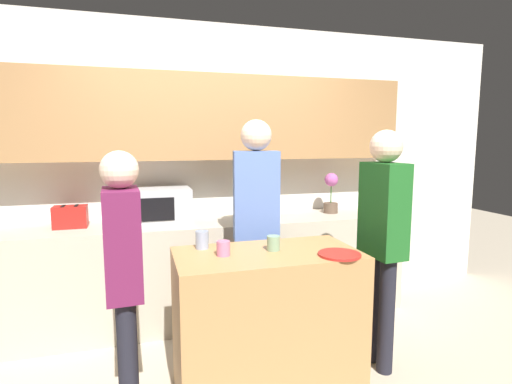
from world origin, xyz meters
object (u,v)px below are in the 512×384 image
toaster (70,217)px  bottle_0 (250,207)px  bottle_2 (273,207)px  person_right (124,267)px  potted_plant (331,193)px  plate_on_island (339,254)px  person_center (256,213)px  cup_0 (202,240)px  bottle_1 (263,208)px  cup_1 (273,243)px  cup_2 (223,248)px  microwave (160,206)px  person_left (383,229)px

toaster → bottle_0: size_ratio=0.90×
bottle_2 → person_right: 1.77m
potted_plant → person_right: (-1.91, -1.25, -0.18)m
plate_on_island → person_center: person_center is taller
person_center → cup_0: bearing=47.1°
bottle_2 → plate_on_island: bottle_2 is taller
bottle_1 → bottle_2: bearing=30.9°
cup_1 → cup_2: (-0.33, -0.02, -0.00)m
bottle_0 → plate_on_island: size_ratio=1.11×
toaster → cup_0: toaster is taller
bottle_1 → person_center: (-0.22, -0.53, 0.06)m
microwave → potted_plant: size_ratio=1.32×
cup_0 → person_right: (-0.48, -0.25, -0.06)m
microwave → cup_1: bearing=-61.4°
person_left → person_right: 1.72m
plate_on_island → person_right: 1.26m
toaster → bottle_0: bearing=-2.8°
toaster → bottle_2: bottle_2 is taller
toaster → cup_1: toaster is taller
bottle_1 → cup_0: size_ratio=2.33×
person_center → person_right: person_center is taller
cup_1 → person_right: bearing=-175.1°
plate_on_island → person_center: (-0.31, 0.76, 0.14)m
cup_1 → bottle_2: bearing=71.4°
microwave → plate_on_island: (0.99, -1.40, -0.13)m
potted_plant → bottle_0: size_ratio=1.37×
person_left → toaster: bearing=59.2°
person_left → person_right: person_left is taller
bottle_2 → cup_2: (-0.71, -1.16, -0.03)m
plate_on_island → person_right: (-1.26, 0.15, -0.01)m
microwave → cup_2: microwave is taller
plate_on_island → cup_2: size_ratio=2.86×
toaster → person_right: (0.45, -1.25, -0.07)m
cup_1 → person_right: (-0.91, -0.08, -0.05)m
person_right → bottle_0: bearing=134.7°
bottle_2 → person_left: (0.42, -1.13, 0.01)m
toaster → person_left: 2.46m
person_center → microwave: bearing=-33.5°
plate_on_island → person_center: 0.83m
plate_on_island → cup_0: 0.87m
person_left → person_center: person_center is taller
person_left → plate_on_island: bearing=114.5°
toaster → plate_on_island: 2.21m
person_left → person_center: size_ratio=0.95×
person_right → microwave: bearing=164.7°
bottle_1 → person_left: bearing=-62.8°
potted_plant → cup_1: size_ratio=4.18×
microwave → toaster: microwave is taller
cup_1 → microwave: bearing=118.6°
toaster → potted_plant: size_ratio=0.66×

